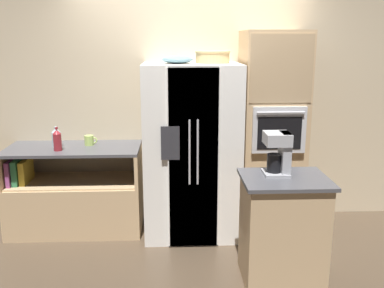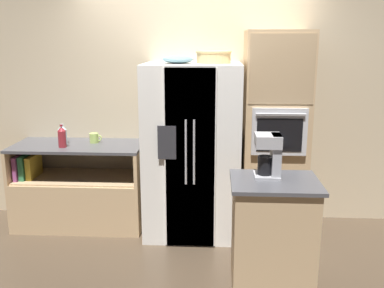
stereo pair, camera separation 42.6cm
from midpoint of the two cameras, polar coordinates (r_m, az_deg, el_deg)
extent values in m
plane|color=#4C3D2D|center=(4.58, 2.72, -11.83)|extent=(20.00, 20.00, 0.00)
cube|color=beige|center=(4.70, 2.98, 6.65)|extent=(12.00, 0.06, 2.80)
cube|color=tan|center=(4.80, -12.06, -7.47)|extent=(1.37, 0.64, 0.53)
cube|color=tan|center=(4.71, -12.22, -4.37)|extent=(1.31, 0.59, 0.02)
cube|color=tan|center=(4.88, -19.87, -2.26)|extent=(0.04, 0.64, 0.34)
cube|color=tan|center=(4.53, -4.19, -2.66)|extent=(0.04, 0.64, 0.34)
cube|color=#4C4C51|center=(4.62, -12.44, -0.27)|extent=(1.37, 0.64, 0.03)
cube|color=#934784|center=(4.84, -19.36, -2.69)|extent=(0.04, 0.41, 0.25)
cube|color=#337A4C|center=(4.82, -18.76, -2.71)|extent=(0.05, 0.36, 0.25)
cube|color=gold|center=(4.80, -18.00, -2.82)|extent=(0.06, 0.32, 0.24)
cube|color=white|center=(4.38, 2.86, -0.84)|extent=(0.95, 0.79, 1.75)
cube|color=white|center=(3.98, 2.72, -2.30)|extent=(0.47, 0.02, 1.72)
cube|color=white|center=(3.98, 2.89, -2.31)|extent=(0.47, 0.02, 1.72)
cylinder|color=#B2B2B7|center=(3.94, 2.27, -1.17)|extent=(0.02, 0.02, 0.61)
cylinder|color=#B2B2B7|center=(3.94, 3.37, -1.19)|extent=(0.02, 0.02, 0.61)
cube|color=#2D2D33|center=(3.93, -0.29, 0.14)|extent=(0.17, 0.01, 0.32)
cube|color=tan|center=(4.50, 13.61, 1.24)|extent=(0.64, 0.62, 2.07)
cube|color=silver|center=(4.16, 14.46, 1.54)|extent=(0.52, 0.04, 0.45)
cube|color=black|center=(4.15, 14.49, 1.11)|extent=(0.43, 0.01, 0.32)
cylinder|color=#B2B2B7|center=(4.10, 14.70, 3.85)|extent=(0.46, 0.02, 0.02)
cube|color=tan|center=(4.10, 14.91, 9.58)|extent=(0.60, 0.01, 0.64)
cube|color=tan|center=(3.64, 14.08, -11.76)|extent=(0.64, 0.53, 0.87)
cube|color=#4C4C51|center=(3.47, 14.51, -5.01)|extent=(0.70, 0.57, 0.03)
cylinder|color=tan|center=(4.24, 5.85, 11.40)|extent=(0.33, 0.33, 0.11)
torus|color=tan|center=(4.24, 5.87, 12.14)|extent=(0.35, 0.35, 0.03)
ellipsoid|color=#668C99|center=(4.20, 1.07, 11.21)|extent=(0.31, 0.31, 0.08)
cylinder|color=maroon|center=(4.51, -14.38, 0.61)|extent=(0.08, 0.08, 0.17)
cone|color=maroon|center=(4.49, -14.46, 1.95)|extent=(0.08, 0.08, 0.04)
cylinder|color=maroon|center=(4.48, -14.49, 2.37)|extent=(0.03, 0.03, 0.02)
cylinder|color=silver|center=(4.67, -14.40, 0.94)|extent=(0.09, 0.09, 0.15)
cone|color=silver|center=(4.65, -14.47, 2.16)|extent=(0.09, 0.09, 0.05)
cylinder|color=silver|center=(4.65, -14.49, 2.45)|extent=(0.03, 0.03, 0.02)
cylinder|color=#B2D166|center=(4.65, -10.40, 0.77)|extent=(0.10, 0.10, 0.10)
torus|color=#B2D166|center=(4.64, -9.80, 0.76)|extent=(0.07, 0.01, 0.07)
cube|color=#B2B2B7|center=(3.53, 13.35, -4.17)|extent=(0.20, 0.22, 0.02)
cylinder|color=black|center=(3.50, 13.18, -2.83)|extent=(0.12, 0.12, 0.15)
cube|color=#B2B2B7|center=(3.50, 14.55, -1.62)|extent=(0.07, 0.18, 0.35)
cube|color=#B2B2B7|center=(3.45, 13.61, 0.42)|extent=(0.20, 0.22, 0.10)
camera|label=1|loc=(0.21, -87.14, 0.70)|focal=40.00mm
camera|label=2|loc=(0.21, 92.86, -0.70)|focal=40.00mm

